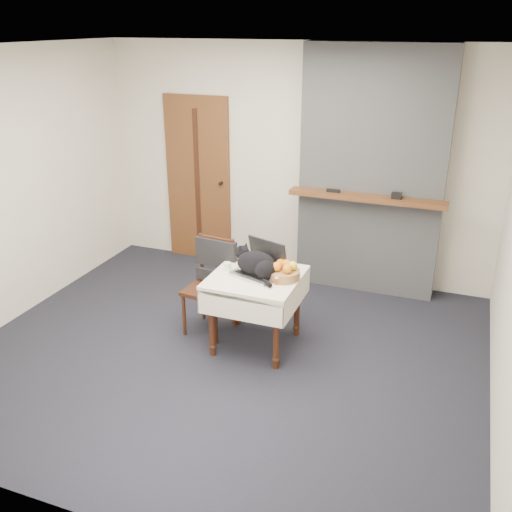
{
  "coord_description": "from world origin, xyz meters",
  "views": [
    {
      "loc": [
        1.83,
        -4.06,
        2.79
      ],
      "look_at": [
        0.23,
        0.18,
        0.91
      ],
      "focal_mm": 40.0,
      "sensor_mm": 36.0,
      "label": 1
    }
  ],
  "objects_px": {
    "chair": "(213,272)",
    "cream_jar": "(228,266)",
    "cat": "(257,264)",
    "pill_bottle": "(277,281)",
    "fruit_basket": "(284,272)",
    "door": "(198,180)",
    "side_table": "(256,287)",
    "laptop": "(261,266)"
  },
  "relations": [
    {
      "from": "cream_jar",
      "to": "door",
      "type": "bearing_deg",
      "value": 123.15
    },
    {
      "from": "door",
      "to": "cream_jar",
      "type": "relative_size",
      "value": 27.68
    },
    {
      "from": "door",
      "to": "chair",
      "type": "distance_m",
      "value": 1.86
    },
    {
      "from": "laptop",
      "to": "fruit_basket",
      "type": "height_order",
      "value": "laptop"
    },
    {
      "from": "pill_bottle",
      "to": "chair",
      "type": "xyz_separation_m",
      "value": [
        -0.73,
        0.28,
        -0.15
      ]
    },
    {
      "from": "side_table",
      "to": "chair",
      "type": "height_order",
      "value": "chair"
    },
    {
      "from": "cream_jar",
      "to": "pill_bottle",
      "type": "bearing_deg",
      "value": -14.23
    },
    {
      "from": "side_table",
      "to": "pill_bottle",
      "type": "relative_size",
      "value": 11.1
    },
    {
      "from": "side_table",
      "to": "door",
      "type": "bearing_deg",
      "value": 128.82
    },
    {
      "from": "laptop",
      "to": "cream_jar",
      "type": "bearing_deg",
      "value": -154.4
    },
    {
      "from": "cat",
      "to": "cream_jar",
      "type": "xyz_separation_m",
      "value": [
        -0.29,
        0.02,
        -0.07
      ]
    },
    {
      "from": "cream_jar",
      "to": "chair",
      "type": "xyz_separation_m",
      "value": [
        -0.22,
        0.15,
        -0.15
      ]
    },
    {
      "from": "side_table",
      "to": "chair",
      "type": "bearing_deg",
      "value": 160.58
    },
    {
      "from": "cat",
      "to": "chair",
      "type": "bearing_deg",
      "value": -174.56
    },
    {
      "from": "cat",
      "to": "fruit_basket",
      "type": "distance_m",
      "value": 0.25
    },
    {
      "from": "door",
      "to": "side_table",
      "type": "bearing_deg",
      "value": -51.18
    },
    {
      "from": "pill_bottle",
      "to": "chair",
      "type": "height_order",
      "value": "chair"
    },
    {
      "from": "pill_bottle",
      "to": "fruit_basket",
      "type": "xyz_separation_m",
      "value": [
        0.02,
        0.14,
        0.03
      ]
    },
    {
      "from": "door",
      "to": "pill_bottle",
      "type": "xyz_separation_m",
      "value": [
        1.64,
        -1.85,
        -0.26
      ]
    },
    {
      "from": "side_table",
      "to": "laptop",
      "type": "xyz_separation_m",
      "value": [
        0.03,
        0.06,
        0.19
      ]
    },
    {
      "from": "laptop",
      "to": "cat",
      "type": "height_order",
      "value": "laptop"
    },
    {
      "from": "door",
      "to": "chair",
      "type": "bearing_deg",
      "value": -60.03
    },
    {
      "from": "cat",
      "to": "chair",
      "type": "distance_m",
      "value": 0.58
    },
    {
      "from": "chair",
      "to": "cream_jar",
      "type": "bearing_deg",
      "value": -28.75
    },
    {
      "from": "cream_jar",
      "to": "cat",
      "type": "bearing_deg",
      "value": -3.95
    },
    {
      "from": "cream_jar",
      "to": "pill_bottle",
      "type": "xyz_separation_m",
      "value": [
        0.51,
        -0.13,
        0.0
      ]
    },
    {
      "from": "pill_bottle",
      "to": "side_table",
      "type": "bearing_deg",
      "value": 155.8
    },
    {
      "from": "door",
      "to": "side_table",
      "type": "relative_size",
      "value": 2.56
    },
    {
      "from": "cream_jar",
      "to": "fruit_basket",
      "type": "distance_m",
      "value": 0.53
    },
    {
      "from": "side_table",
      "to": "cat",
      "type": "xyz_separation_m",
      "value": [
        0.01,
        0.01,
        0.22
      ]
    },
    {
      "from": "laptop",
      "to": "cat",
      "type": "bearing_deg",
      "value": -86.52
    },
    {
      "from": "side_table",
      "to": "chair",
      "type": "relative_size",
      "value": 0.85
    },
    {
      "from": "cat",
      "to": "pill_bottle",
      "type": "relative_size",
      "value": 6.69
    },
    {
      "from": "pill_bottle",
      "to": "fruit_basket",
      "type": "relative_size",
      "value": 0.25
    },
    {
      "from": "cat",
      "to": "chair",
      "type": "height_order",
      "value": "cat"
    },
    {
      "from": "side_table",
      "to": "laptop",
      "type": "bearing_deg",
      "value": 68.54
    },
    {
      "from": "laptop",
      "to": "chair",
      "type": "relative_size",
      "value": 0.54
    },
    {
      "from": "cat",
      "to": "door",
      "type": "bearing_deg",
      "value": 153.0
    },
    {
      "from": "laptop",
      "to": "cream_jar",
      "type": "distance_m",
      "value": 0.31
    },
    {
      "from": "door",
      "to": "laptop",
      "type": "distance_m",
      "value": 2.22
    },
    {
      "from": "pill_bottle",
      "to": "laptop",
      "type": "bearing_deg",
      "value": 140.85
    },
    {
      "from": "pill_bottle",
      "to": "door",
      "type": "bearing_deg",
      "value": 131.48
    }
  ]
}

